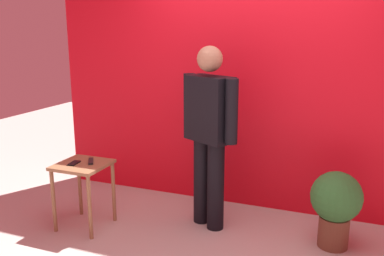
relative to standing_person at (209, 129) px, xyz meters
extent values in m
cube|color=red|center=(0.26, 0.66, 0.62)|extent=(4.50, 0.12, 3.17)
cylinder|color=black|center=(-0.09, 0.05, -0.54)|extent=(0.22, 0.22, 0.85)
cylinder|color=black|center=(0.09, -0.05, -0.54)|extent=(0.22, 0.22, 0.85)
cube|color=black|center=(0.00, 0.00, 0.19)|extent=(0.52, 0.42, 0.60)
cube|color=red|center=(0.06, 0.11, 0.22)|extent=(0.12, 0.07, 0.51)
cube|color=#C68CB7|center=(0.06, 0.11, 0.20)|extent=(0.04, 0.03, 0.46)
cylinder|color=black|center=(-0.25, 0.13, 0.20)|extent=(0.15, 0.15, 0.57)
cylinder|color=black|center=(0.25, -0.13, 0.20)|extent=(0.15, 0.15, 0.57)
sphere|color=#A87A5B|center=(0.00, 0.00, 0.64)|extent=(0.23, 0.23, 0.23)
cube|color=olive|center=(-1.10, -0.46, -0.34)|extent=(0.46, 0.46, 0.03)
cylinder|color=olive|center=(-1.30, -0.66, -0.66)|extent=(0.04, 0.04, 0.61)
cylinder|color=olive|center=(-0.90, -0.66, -0.66)|extent=(0.04, 0.04, 0.61)
cylinder|color=olive|center=(-1.30, -0.26, -0.66)|extent=(0.04, 0.04, 0.61)
cylinder|color=olive|center=(-0.90, -0.26, -0.66)|extent=(0.04, 0.04, 0.61)
cube|color=black|center=(-1.17, -0.50, -0.32)|extent=(0.09, 0.15, 0.01)
cube|color=black|center=(-1.05, -0.40, -0.32)|extent=(0.13, 0.17, 0.02)
cylinder|color=brown|center=(1.16, 0.00, -0.83)|extent=(0.26, 0.26, 0.28)
sphere|color=#2D7233|center=(1.16, 0.00, -0.50)|extent=(0.44, 0.44, 0.44)
camera|label=1|loc=(1.21, -3.54, 0.89)|focal=38.66mm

